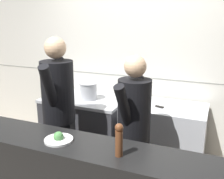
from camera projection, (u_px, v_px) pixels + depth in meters
wall_back_tiled at (134, 66)px, 3.68m from camera, size 8.00×0.06×2.60m
oven_range at (85, 127)px, 3.77m from camera, size 1.12×0.71×0.87m
prep_counter at (163, 139)px, 3.35m from camera, size 1.01×0.65×0.90m
stock_pot at (88, 91)px, 3.56m from camera, size 0.25×0.25×0.23m
mixing_bowl_steel at (179, 104)px, 3.20m from camera, size 0.30×0.30×0.08m
chefs_knife at (168, 109)px, 3.12m from camera, size 0.39×0.13×0.02m
plated_dish_appetiser at (59, 139)px, 2.19m from camera, size 0.24×0.24×0.08m
pepper_mill at (119, 139)px, 1.93m from camera, size 0.06×0.06×0.26m
chef_head_cook at (59, 108)px, 2.93m from camera, size 0.43×0.77×1.77m
chef_sous at (134, 126)px, 2.63m from camera, size 0.38×0.71×1.62m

